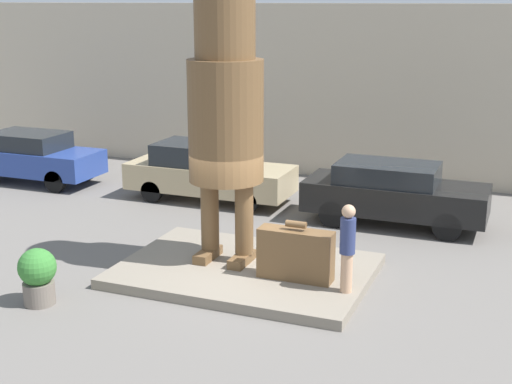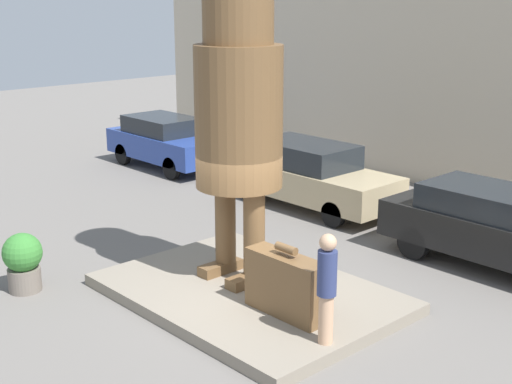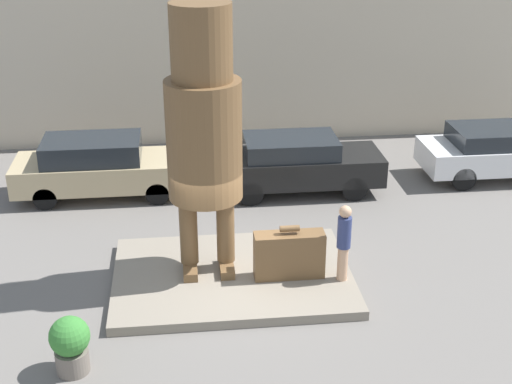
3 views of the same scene
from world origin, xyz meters
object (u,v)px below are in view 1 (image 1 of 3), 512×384
Objects in this scene: parked_car_tan at (208,171)px; parked_car_black at (393,192)px; statue_figure at (226,103)px; tourist at (347,245)px; parked_car_blue at (34,156)px; planter_pot at (38,275)px; giant_suitcase at (296,254)px.

parked_car_tan reaches higher than parked_car_black.
tourist is (2.79, -0.76, -2.39)m from statue_figure.
tourist is 7.74m from parked_car_tan.
statue_figure is 10.09m from parked_car_blue.
tourist is at bearing -24.98° from parked_car_blue.
statue_figure is 3.32× the size of tourist.
parked_car_tan is (-5.47, 5.47, -0.30)m from tourist.
tourist reaches higher than planter_pot.
statue_figure is at bearing -121.36° from parked_car_black.
tourist is 0.41× the size of parked_car_blue.
parked_car_tan reaches higher than planter_pot.
tourist reaches higher than parked_car_tan.
parked_car_blue reaches higher than planter_pot.
parked_car_blue is 11.25m from parked_car_black.
giant_suitcase is 4.95m from parked_car_black.
statue_figure is 3.82× the size of giant_suitcase.
statue_figure is 4.90m from planter_pot.
statue_figure is 3.32m from giant_suitcase.
parked_car_black is 4.15× the size of planter_pot.
planter_pot is at bearing -88.98° from parked_car_tan.
parked_car_tan is (-4.37, 5.21, 0.13)m from giant_suitcase.
parked_car_black is (2.65, 4.35, -2.68)m from statue_figure.
statue_figure is 1.21× the size of parked_car_tan.
giant_suitcase is at bearing 30.31° from planter_pot.
statue_figure is at bearing -60.33° from parked_car_tan.
giant_suitcase is 0.33× the size of parked_car_black.
parked_car_tan is (5.92, 0.16, 0.01)m from parked_car_blue.
planter_pot is (-5.19, -7.33, -0.27)m from parked_car_black.
tourist reaches higher than parked_car_black.
parked_car_blue is at bearing 155.02° from tourist.
parked_car_blue is at bearing 179.02° from parked_car_black.
tourist is 0.36× the size of parked_car_tan.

